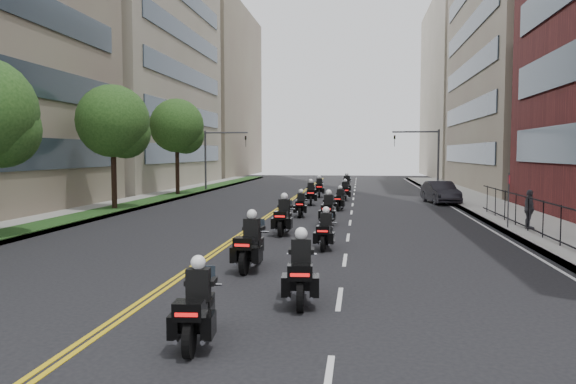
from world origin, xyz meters
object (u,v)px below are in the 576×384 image
object	(u,v)px
motorcycle_7	(340,200)
pedestrian_c	(529,209)
motorcycle_1	(301,274)
motorcycle_9	(345,192)
motorcycle_8	(311,195)
parked_sedan	(440,192)
motorcycle_11	(347,186)
motorcycle_5	(328,211)
motorcycle_10	(319,188)
motorcycle_6	(301,206)
motorcycle_0	(197,310)
motorcycle_2	(251,246)
motorcycle_4	(284,218)
motorcycle_3	(326,232)

from	to	relation	value
motorcycle_7	pedestrian_c	world-z (taller)	pedestrian_c
motorcycle_1	motorcycle_9	size ratio (longest dim) A/B	1.11
motorcycle_7	motorcycle_8	xyz separation A→B (m)	(-2.10, 3.35, 0.09)
parked_sedan	motorcycle_11	bearing A→B (deg)	120.83
motorcycle_5	motorcycle_10	xyz separation A→B (m)	(-1.69, 17.25, 0.01)
motorcycle_9	pedestrian_c	distance (m)	18.22
motorcycle_6	parked_sedan	size ratio (longest dim) A/B	0.44
motorcycle_0	motorcycle_9	bearing A→B (deg)	81.64
motorcycle_0	motorcycle_7	bearing A→B (deg)	80.95
motorcycle_2	motorcycle_5	xyz separation A→B (m)	(1.74, 11.10, -0.04)
motorcycle_4	motorcycle_9	distance (m)	18.22
motorcycle_6	motorcycle_10	xyz separation A→B (m)	(0.02, 14.05, 0.09)
motorcycle_1	motorcycle_11	xyz separation A→B (m)	(0.24, 35.54, 0.03)
motorcycle_3	motorcycle_8	world-z (taller)	motorcycle_8
motorcycle_1	motorcycle_3	world-z (taller)	motorcycle_1
motorcycle_9	motorcycle_4	bearing A→B (deg)	-100.10
motorcycle_4	motorcycle_5	distance (m)	4.05
motorcycle_10	motorcycle_0	bearing A→B (deg)	-93.62
motorcycle_2	motorcycle_7	size ratio (longest dim) A/B	1.20
motorcycle_0	motorcycle_8	size ratio (longest dim) A/B	0.94
motorcycle_6	motorcycle_10	size ratio (longest dim) A/B	0.88
motorcycle_6	parked_sedan	xyz separation A→B (m)	(8.89, 9.44, 0.17)
parked_sedan	motorcycle_1	bearing A→B (deg)	-113.08
motorcycle_1	parked_sedan	size ratio (longest dim) A/B	0.51
motorcycle_2	motorcycle_11	size ratio (longest dim) A/B	0.99
motorcycle_9	motorcycle_7	bearing A→B (deg)	-94.23
motorcycle_2	pedestrian_c	xyz separation A→B (m)	(10.81, 9.46, 0.31)
motorcycle_3	parked_sedan	world-z (taller)	motorcycle_3
motorcycle_2	motorcycle_9	world-z (taller)	motorcycle_2
motorcycle_3	motorcycle_7	size ratio (longest dim) A/B	1.02
motorcycle_1	motorcycle_9	bearing A→B (deg)	84.91
motorcycle_5	pedestrian_c	distance (m)	9.22
pedestrian_c	motorcycle_7	bearing A→B (deg)	42.56
motorcycle_7	motorcycle_8	distance (m)	3.96
motorcycle_5	pedestrian_c	xyz separation A→B (m)	(9.07, -1.64, 0.35)
motorcycle_9	motorcycle_11	size ratio (longest dim) A/B	0.87
motorcycle_9	parked_sedan	xyz separation A→B (m)	(6.71, -1.80, 0.14)
motorcycle_1	motorcycle_5	size ratio (longest dim) A/B	1.03
motorcycle_7	parked_sedan	bearing A→B (deg)	47.26
motorcycle_3	motorcycle_5	world-z (taller)	motorcycle_5
motorcycle_2	motorcycle_9	xyz separation A→B (m)	(2.21, 25.53, -0.09)
motorcycle_3	pedestrian_c	bearing A→B (deg)	35.72
motorcycle_0	motorcycle_5	world-z (taller)	motorcycle_5
motorcycle_7	motorcycle_11	world-z (taller)	motorcycle_11
motorcycle_2	motorcycle_8	xyz separation A→B (m)	(-0.03, 21.46, -0.03)
motorcycle_7	motorcycle_9	distance (m)	7.42
motorcycle_6	motorcycle_11	distance (m)	17.77
motorcycle_1	motorcycle_0	bearing A→B (deg)	-122.10
motorcycle_7	parked_sedan	world-z (taller)	parked_sedan
motorcycle_7	motorcycle_8	world-z (taller)	motorcycle_8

